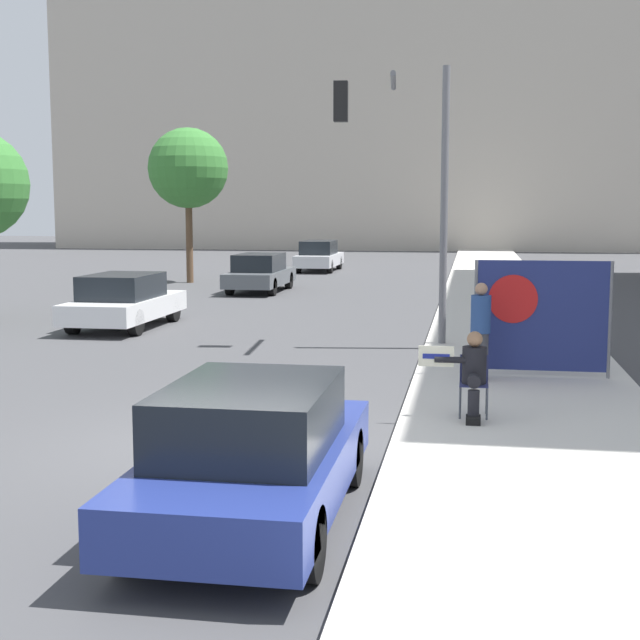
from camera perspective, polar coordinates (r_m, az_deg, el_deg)
ground_plane at (r=11.63m, az=-6.63°, el=-8.07°), size 160.00×160.00×0.00m
sidewalk_curb at (r=25.95m, az=11.62°, el=0.43°), size 3.74×90.00×0.12m
building_backdrop_far at (r=70.25m, az=5.57°, el=15.52°), size 52.00×12.00×26.55m
seated_protester at (r=12.65m, az=9.74°, el=-3.28°), size 0.98×0.77×1.21m
jogger_on_sidewalk at (r=15.39m, az=10.23°, el=-0.68°), size 0.34×0.34×1.67m
pedestrian_behind at (r=18.11m, az=11.43°, el=0.79°), size 0.34×0.34×1.85m
protest_banner at (r=15.92m, az=13.95°, el=0.27°), size 2.34×0.06×2.02m
traffic_light_pole at (r=19.37m, az=5.56°, el=10.10°), size 2.46×2.22×5.89m
parked_car_curbside at (r=8.69m, az=-4.26°, el=-8.49°), size 1.73×4.15×1.41m
car_on_road_nearest at (r=23.24m, az=-12.41°, el=1.21°), size 1.82×4.40×1.39m
car_on_road_midblock at (r=32.57m, az=-3.86°, el=3.04°), size 1.75×4.59×1.40m
car_on_road_distant at (r=43.24m, az=-0.06°, el=4.12°), size 1.73×4.68×1.48m
street_tree_midblock at (r=36.88m, az=-8.44°, el=9.56°), size 3.24×3.24×6.27m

